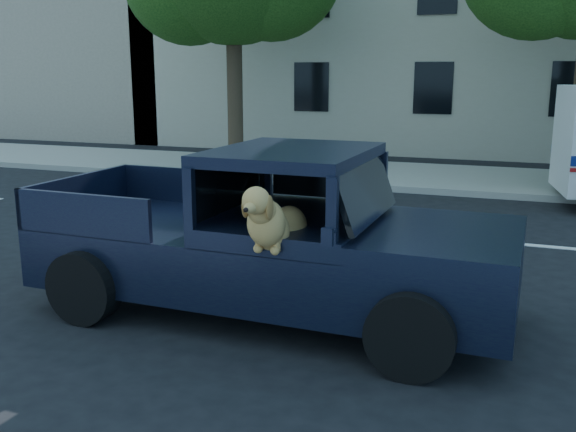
% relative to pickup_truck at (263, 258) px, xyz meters
% --- Properties ---
extents(ground, '(120.00, 120.00, 0.00)m').
position_rel_pickup_truck_xyz_m(ground, '(-1.12, 0.74, -0.64)').
color(ground, black).
rests_on(ground, ground).
extents(far_sidewalk, '(60.00, 4.00, 0.15)m').
position_rel_pickup_truck_xyz_m(far_sidewalk, '(-1.12, 9.94, -0.57)').
color(far_sidewalk, gray).
rests_on(far_sidewalk, ground).
extents(lane_stripes, '(21.60, 0.14, 0.01)m').
position_rel_pickup_truck_xyz_m(lane_stripes, '(0.88, 4.14, -0.64)').
color(lane_stripes, silver).
rests_on(lane_stripes, ground).
extents(building_main, '(26.00, 6.00, 9.00)m').
position_rel_pickup_truck_xyz_m(building_main, '(1.88, 17.24, 3.86)').
color(building_main, '#BAB19A').
rests_on(building_main, ground).
extents(building_left, '(12.00, 6.00, 8.00)m').
position_rel_pickup_truck_xyz_m(building_left, '(-16.12, 17.24, 3.36)').
color(building_left, tan).
rests_on(building_left, ground).
extents(pickup_truck, '(5.37, 2.77, 1.90)m').
position_rel_pickup_truck_xyz_m(pickup_truck, '(0.00, 0.00, 0.00)').
color(pickup_truck, black).
rests_on(pickup_truck, ground).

